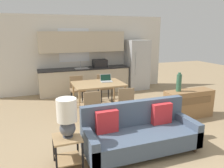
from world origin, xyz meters
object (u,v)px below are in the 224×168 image
side_table (67,146)px  dining_chair_near_left (91,105)px  dining_table (98,86)px  vase (179,83)px  couch (139,133)px  dining_chair_near_right (124,101)px  dining_chair_far_right (104,86)px  refrigerator (137,65)px  dining_chair_far_left (77,88)px  table_lamp (67,116)px  laptop (106,80)px  credenza (189,104)px

side_table → dining_chair_near_left: (0.79, 1.48, 0.13)m
dining_table → vase: size_ratio=2.90×
couch → dining_chair_near_right: (0.34, 1.48, 0.13)m
couch → dining_chair_far_right: (0.35, 3.10, 0.13)m
couch → dining_chair_far_right: 3.12m
refrigerator → dining_chair_far_left: refrigerator is taller
dining_table → refrigerator: bearing=41.3°
table_lamp → side_table: bearing=-176.5°
couch → laptop: bearing=85.7°
dining_chair_near_left → laptop: laptop is taller
table_lamp → laptop: bearing=58.9°
vase → laptop: size_ratio=1.37×
dining_table → dining_chair_far_right: bearing=61.6°
side_table → dining_chair_near_left: bearing=62.0°
couch → table_lamp: size_ratio=3.22×
dining_table → credenza: (2.00, -1.29, -0.35)m
refrigerator → table_lamp: refrigerator is taller
dining_chair_far_left → dining_table: bearing=-59.4°
couch → dining_chair_far_left: couch is taller
side_table → dining_chair_far_left: bearing=75.9°
refrigerator → couch: 4.61m
side_table → table_lamp: 0.52m
couch → vase: vase is taller
side_table → table_lamp: size_ratio=0.79×
credenza → vase: vase is taller
dining_chair_far_left → laptop: size_ratio=2.41×
dining_table → side_table: (-1.22, -2.32, -0.37)m
dining_chair_near_left → dining_chair_far_right: bearing=-117.8°
vase → dining_chair_near_left: bearing=169.2°
table_lamp → dining_chair_near_left: size_ratio=0.78×
couch → table_lamp: (-1.29, -0.02, 0.52)m
dining_table → vase: bearing=-36.3°
table_lamp → dining_table: bearing=62.5°
table_lamp → credenza: bearing=17.8°
couch → credenza: size_ratio=1.63×
refrigerator → vase: bearing=-97.1°
dining_table → couch: size_ratio=0.66×
vase → laptop: 1.98m
dining_table → dining_chair_near_right: size_ratio=1.65×
vase → dining_chair_far_left: 3.01m
dining_chair_far_left → laptop: 1.06m
couch → dining_chair_near_left: (-0.52, 1.46, 0.13)m
credenza → refrigerator: bearing=88.6°
table_lamp → dining_chair_far_left: size_ratio=0.78×
refrigerator → dining_chair_far_left: 2.73m
credenza → dining_table: bearing=147.3°
dining_chair_near_right → dining_chair_far_right: bearing=-84.9°
couch → dining_chair_far_left: 3.18m
dining_table → dining_chair_near_right: (0.43, -0.82, -0.23)m
dining_chair_near_left → couch: bearing=109.8°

